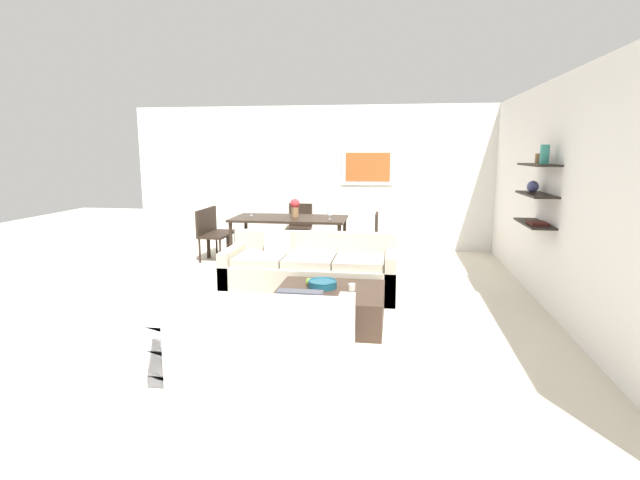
% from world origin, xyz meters
% --- Properties ---
extents(ground_plane, '(18.00, 18.00, 0.00)m').
position_xyz_m(ground_plane, '(0.00, 0.00, 0.00)').
color(ground_plane, beige).
extents(back_wall_unit, '(8.40, 0.09, 2.70)m').
position_xyz_m(back_wall_unit, '(0.31, 3.53, 1.35)').
color(back_wall_unit, silver).
rests_on(back_wall_unit, ground).
extents(right_wall_shelf_unit, '(0.34, 8.20, 2.70)m').
position_xyz_m(right_wall_shelf_unit, '(3.03, 0.59, 1.35)').
color(right_wall_shelf_unit, silver).
rests_on(right_wall_shelf_unit, ground).
extents(sofa_beige, '(2.22, 0.90, 0.78)m').
position_xyz_m(sofa_beige, '(0.12, 0.34, 0.29)').
color(sofa_beige, '#B2A893').
rests_on(sofa_beige, ground).
extents(loveseat_white, '(1.58, 0.90, 0.78)m').
position_xyz_m(loveseat_white, '(0.08, -2.04, 0.29)').
color(loveseat_white, white).
rests_on(loveseat_white, ground).
extents(coffee_table, '(1.16, 1.02, 0.38)m').
position_xyz_m(coffee_table, '(0.52, -0.75, 0.19)').
color(coffee_table, '#38281E').
rests_on(coffee_table, ground).
extents(decorative_bowl, '(0.32, 0.32, 0.08)m').
position_xyz_m(decorative_bowl, '(0.43, -0.68, 0.42)').
color(decorative_bowl, navy).
rests_on(decorative_bowl, coffee_table).
extents(candle_jar, '(0.08, 0.08, 0.07)m').
position_xyz_m(candle_jar, '(0.76, -0.73, 0.42)').
color(candle_jar, silver).
rests_on(candle_jar, coffee_table).
extents(apple_on_coffee_table, '(0.09, 0.09, 0.09)m').
position_xyz_m(apple_on_coffee_table, '(0.27, -0.61, 0.42)').
color(apple_on_coffee_table, '#669E2D').
rests_on(apple_on_coffee_table, coffee_table).
extents(dining_table, '(1.92, 0.97, 0.75)m').
position_xyz_m(dining_table, '(-0.57, 2.24, 0.68)').
color(dining_table, black).
rests_on(dining_table, ground).
extents(dining_chair_right_near, '(0.44, 0.44, 0.88)m').
position_xyz_m(dining_chair_right_near, '(0.80, 2.02, 0.50)').
color(dining_chair_right_near, black).
rests_on(dining_chair_right_near, ground).
extents(dining_chair_left_far, '(0.44, 0.44, 0.88)m').
position_xyz_m(dining_chair_left_far, '(-1.93, 2.46, 0.50)').
color(dining_chair_left_far, black).
rests_on(dining_chair_left_far, ground).
extents(dining_chair_left_near, '(0.44, 0.44, 0.88)m').
position_xyz_m(dining_chair_left_near, '(-1.93, 2.02, 0.50)').
color(dining_chair_left_near, black).
rests_on(dining_chair_left_near, ground).
extents(dining_chair_head, '(0.44, 0.44, 0.88)m').
position_xyz_m(dining_chair_head, '(-0.57, 3.13, 0.50)').
color(dining_chair_head, black).
rests_on(dining_chair_head, ground).
extents(wine_glass_head, '(0.08, 0.08, 0.17)m').
position_xyz_m(wine_glass_head, '(-0.57, 2.66, 0.87)').
color(wine_glass_head, silver).
rests_on(wine_glass_head, dining_table).
extents(wine_glass_right_near, '(0.08, 0.08, 0.15)m').
position_xyz_m(wine_glass_right_near, '(0.14, 2.12, 0.86)').
color(wine_glass_right_near, silver).
rests_on(wine_glass_right_near, dining_table).
extents(wine_glass_left_far, '(0.07, 0.07, 0.16)m').
position_xyz_m(wine_glass_left_far, '(-1.27, 2.36, 0.87)').
color(wine_glass_left_far, silver).
rests_on(wine_glass_left_far, dining_table).
extents(centerpiece_vase, '(0.16, 0.16, 0.31)m').
position_xyz_m(centerpiece_vase, '(-0.48, 2.29, 0.93)').
color(centerpiece_vase, olive).
rests_on(centerpiece_vase, dining_table).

